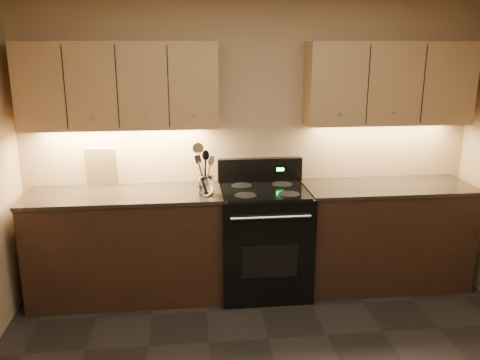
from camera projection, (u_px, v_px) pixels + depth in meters
wall_back at (251, 140)px, 4.52m from camera, size 4.00×0.04×2.60m
counter_left at (127, 245)px, 4.33m from camera, size 1.62×0.62×0.93m
counter_right at (384, 235)px, 4.57m from camera, size 1.46×0.62×0.93m
stove at (264, 239)px, 4.43m from camera, size 0.76×0.68×1.14m
upper_cab_left at (119, 86)px, 4.13m from camera, size 1.60×0.30×0.70m
upper_cab_right at (389, 83)px, 4.36m from camera, size 1.44×0.30×0.70m
outlet_plate at (103, 163)px, 4.42m from camera, size 0.08×0.01×0.12m
utensil_crock at (206, 186)px, 4.17m from camera, size 0.15×0.15×0.15m
cutting_board at (102, 167)px, 4.39m from camera, size 0.27×0.09×0.34m
wooden_spoon at (204, 175)px, 4.13m from camera, size 0.14×0.10×0.31m
black_spoon at (204, 171)px, 4.15m from camera, size 0.08×0.12×0.36m
black_turner at (206, 175)px, 4.11m from camera, size 0.16×0.17×0.34m
steel_spatula at (207, 171)px, 4.14m from camera, size 0.18×0.16×0.38m
steel_skimmer at (209, 169)px, 4.11m from camera, size 0.18×0.13×0.42m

